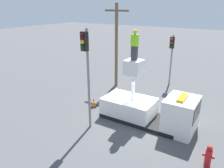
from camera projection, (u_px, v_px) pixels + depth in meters
name	position (u px, v px, depth m)	size (l,w,h in m)	color
ground_plane	(140.00, 120.00, 14.00)	(120.00, 120.00, 0.00)	#4C4C4F
bucket_truck	(149.00, 110.00, 13.45)	(5.79, 2.17, 3.85)	black
worker	(135.00, 45.00, 12.68)	(0.40, 0.26, 1.75)	#38383D
traffic_light_pole	(86.00, 61.00, 11.72)	(0.34, 0.57, 5.82)	gray
traffic_light_across	(172.00, 50.00, 19.07)	(0.34, 0.57, 4.53)	gray
fire_hydrant	(208.00, 156.00, 9.84)	(0.53, 0.29, 1.07)	red
traffic_cone_rear	(94.00, 103.00, 15.69)	(0.44, 0.44, 0.68)	black
utility_pole	(116.00, 43.00, 18.66)	(2.20, 0.26, 7.11)	brown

